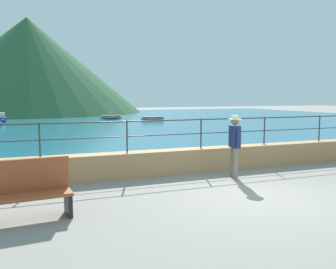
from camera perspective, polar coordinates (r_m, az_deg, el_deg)
name	(u,v)px	position (r m, az deg, el deg)	size (l,w,h in m)	color
ground_plane	(265,199)	(8.38, 15.19, -9.84)	(120.00, 120.00, 0.00)	gray
promenade_wall	(201,159)	(10.96, 5.23, -3.98)	(20.00, 0.56, 0.70)	tan
railing	(201,127)	(10.83, 5.29, 1.16)	(18.44, 0.04, 0.90)	#383330
lake_water	(87,121)	(32.72, -12.80, 2.09)	(64.00, 44.32, 0.06)	#236B89
hill_main	(28,66)	(51.38, -21.34, 10.19)	(29.56, 29.56, 12.47)	#285633
bench_main	(23,190)	(7.15, -22.11, -8.21)	(1.74, 0.70, 1.13)	#9E4C28
person_walking	(235,143)	(10.09, 10.56, -1.34)	(0.38, 0.56, 1.75)	slate
boat_1	(1,119)	(34.02, -25.09, 2.31)	(1.32, 2.43, 0.76)	#2D4C9E
boat_6	(111,117)	(34.79, -9.05, 2.78)	(2.44, 1.36, 1.64)	gray
boat_7	(153,118)	(32.16, -2.48, 2.57)	(2.37, 1.10, 0.36)	gray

